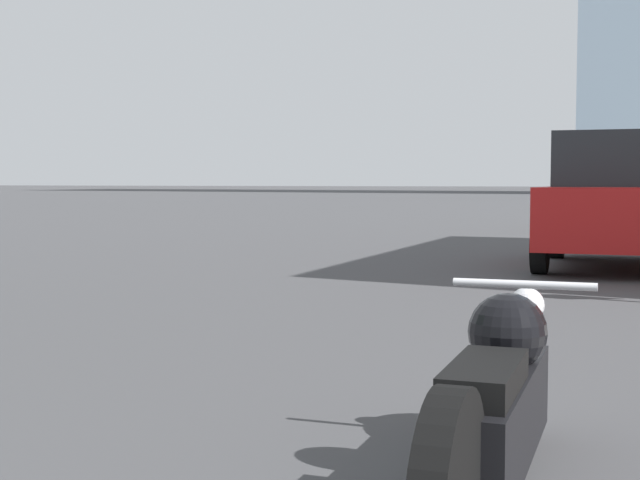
# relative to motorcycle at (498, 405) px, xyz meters

# --- Properties ---
(motorcycle) EXTENTS (0.62, 2.36, 0.77)m
(motorcycle) POSITION_rel_motorcycle_xyz_m (0.00, 0.00, 0.00)
(motorcycle) COLOR black
(motorcycle) RESTS_ON ground_plane
(parked_car_red) EXTENTS (1.99, 4.12, 1.86)m
(parked_car_red) POSITION_rel_motorcycle_xyz_m (-0.16, 9.79, 0.53)
(parked_car_red) COLOR red
(parked_car_red) RESTS_ON ground_plane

